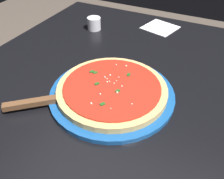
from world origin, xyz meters
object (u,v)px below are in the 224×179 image
Objects in this scene: napkin_folded_right at (160,28)px; pizza_server at (49,101)px; serving_plate at (112,94)px; pizza at (112,89)px; cup_small_sauce at (94,24)px.

pizza_server is at bearing -11.32° from napkin_folded_right.
serving_plate is at bearing 130.51° from pizza_server.
pizza reaches higher than serving_plate.
cup_small_sauce is at bearing -164.94° from pizza_server.
serving_plate is 1.14× the size of pizza.
pizza is 1.42× the size of pizza_server.
pizza_server is 0.55m from napkin_folded_right.
napkin_folded_right is at bearing -178.66° from serving_plate.
pizza is (-0.00, -0.00, 0.02)m from serving_plate.
pizza_server reaches higher than serving_plate.
pizza is at bearing 130.52° from pizza_server.
serving_plate reaches higher than napkin_folded_right.
napkin_folded_right is (-0.44, -0.01, -0.00)m from serving_plate.
serving_plate is 2.74× the size of napkin_folded_right.
napkin_folded_right is at bearing 118.86° from cup_small_sauce.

